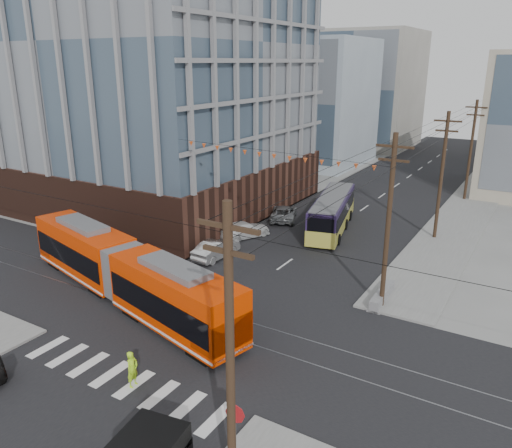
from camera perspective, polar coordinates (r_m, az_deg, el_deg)
The scene contains 14 objects.
ground at distance 28.17m, azimuth -10.57°, elevation -14.02°, with size 160.00×160.00×0.00m, color slate.
office_building at distance 55.78m, azimuth -12.98°, elevation 17.11°, with size 30.00×25.00×28.60m, color #381E16.
bg_bldg_nw_near at distance 77.29m, azimuth 5.56°, elevation 13.68°, with size 18.00×16.00×18.00m, color #8C99A5.
bg_bldg_nw_far at distance 94.61m, azimuth 12.74°, elevation 14.73°, with size 16.00×18.00×20.00m, color gray.
utility_pole_near at distance 16.75m, azimuth -2.96°, elevation -15.77°, with size 0.30×0.30×11.00m, color black.
utility_pole_far at distance 74.48m, azimuth 25.10°, elevation 9.21°, with size 0.30×0.30×11.00m, color black.
streetcar at distance 33.19m, azimuth -14.70°, elevation -5.32°, with size 20.52×2.89×3.95m, color red, non-canonical shape.
city_bus at distance 46.21m, azimuth 8.69°, elevation 1.31°, with size 2.53×11.67×3.31m, color #281A40, non-canonical shape.
parked_car_silver at distance 39.49m, azimuth -4.57°, elevation -2.87°, with size 1.58×4.53×1.49m, color #BABABA.
parked_car_white at distance 43.93m, azimuth -1.38°, elevation -0.66°, with size 2.00×4.91×1.42m, color silver.
parked_car_grey at distance 48.92m, azimuth 3.18°, elevation 1.29°, with size 2.38×5.16×1.43m, color slate.
pedestrian at distance 25.34m, azimuth -13.95°, elevation -15.80°, with size 0.67×0.44×1.84m, color #A9E51E.
stop_sign at distance 20.44m, azimuth -2.37°, elevation -23.27°, with size 0.80×0.80×2.65m, color maroon, non-canonical shape.
jersey_barrier at distance 33.62m, azimuth 14.23°, elevation -7.96°, with size 0.86×3.84×0.77m, color slate.
Camera 1 is at (16.39, -17.47, 14.82)m, focal length 35.00 mm.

